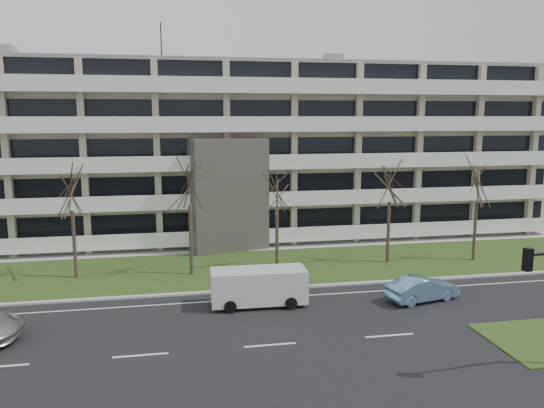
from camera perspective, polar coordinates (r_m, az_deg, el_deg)
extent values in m
plane|color=black|center=(26.03, -0.20, -14.93)|extent=(160.00, 160.00, 0.00)
cube|color=#294416|center=(38.10, -3.74, -6.89)|extent=(90.00, 10.00, 0.06)
cube|color=#B2B2AD|center=(33.36, -2.71, -9.23)|extent=(90.00, 0.35, 0.12)
cube|color=#B2B2AD|center=(43.38, -4.62, -4.85)|extent=(90.00, 2.00, 0.08)
cube|color=white|center=(31.98, -2.33, -10.17)|extent=(90.00, 0.12, 0.01)
cube|color=beige|center=(49.11, -5.59, 5.64)|extent=(60.00, 12.00, 15.00)
cube|color=gray|center=(49.19, -5.74, 14.56)|extent=(60.50, 12.50, 0.30)
cube|color=#4C4742|center=(42.49, -4.69, 0.98)|extent=(6.39, 3.69, 9.00)
cube|color=black|center=(42.74, -4.62, -2.37)|extent=(4.92, 1.19, 3.50)
cube|color=gray|center=(50.97, -27.04, 14.27)|extent=(2.00, 2.00, 1.20)
cylinder|color=black|center=(49.22, -11.84, 16.58)|extent=(0.10, 0.10, 3.50)
cube|color=black|center=(43.87, -4.78, -1.93)|extent=(58.00, 0.10, 1.80)
cube|color=white|center=(43.53, -4.67, -4.04)|extent=(58.00, 1.40, 0.22)
cube|color=white|center=(42.76, -4.59, -3.46)|extent=(58.00, 0.08, 1.00)
cube|color=black|center=(43.38, -4.84, 1.96)|extent=(58.00, 0.10, 1.80)
cube|color=white|center=(42.93, -4.72, -0.15)|extent=(58.00, 1.40, 0.22)
cube|color=white|center=(42.19, -4.64, 0.51)|extent=(58.00, 0.08, 1.00)
cube|color=black|center=(43.09, -4.90, 5.91)|extent=(58.00, 0.10, 1.80)
cube|color=white|center=(42.53, -4.78, 3.84)|extent=(58.00, 1.40, 0.22)
cube|color=white|center=(41.83, -4.70, 4.57)|extent=(58.00, 0.08, 1.00)
cube|color=black|center=(43.01, -4.95, 9.91)|extent=(58.00, 0.10, 1.80)
cube|color=white|center=(42.34, -4.83, 7.88)|extent=(58.00, 1.40, 0.22)
cube|color=white|center=(41.68, -4.75, 8.68)|extent=(58.00, 0.08, 1.00)
cube|color=black|center=(43.13, -5.01, 13.89)|extent=(58.00, 0.10, 1.80)
cube|color=white|center=(42.37, -4.89, 11.94)|extent=(58.00, 1.40, 0.22)
cube|color=white|center=(41.75, -4.81, 12.80)|extent=(58.00, 0.08, 1.00)
imported|color=#7AABD4|center=(32.71, 15.85, -8.75)|extent=(4.64, 2.51, 1.45)
cube|color=silver|center=(30.67, -1.46, -8.77)|extent=(5.48, 2.16, 1.91)
cube|color=black|center=(30.51, -1.46, -7.78)|extent=(5.07, 2.00, 0.70)
cube|color=silver|center=(31.14, 3.27, -8.79)|extent=(0.40, 1.92, 1.21)
cylinder|color=black|center=(29.83, -4.51, -10.96)|extent=(0.71, 0.27, 0.70)
cylinder|color=black|center=(31.72, -4.80, -9.71)|extent=(0.71, 0.27, 0.70)
cylinder|color=black|center=(30.26, 2.06, -10.64)|extent=(0.71, 0.27, 0.70)
cylinder|color=black|center=(32.12, 1.37, -9.42)|extent=(0.71, 0.27, 0.70)
cube|color=black|center=(23.25, 25.80, -5.40)|extent=(0.32, 0.32, 0.92)
sphere|color=red|center=(23.19, 25.86, -4.69)|extent=(0.18, 0.18, 0.18)
sphere|color=orange|center=(23.25, 25.80, -5.40)|extent=(0.18, 0.18, 0.18)
sphere|color=green|center=(23.33, 25.75, -6.10)|extent=(0.18, 0.18, 0.18)
cylinder|color=#382B21|center=(37.61, -20.48, -4.13)|extent=(0.24, 0.24, 4.59)
cylinder|color=#382B21|center=(36.33, -8.73, -3.91)|extent=(0.24, 0.24, 4.83)
cylinder|color=#382B21|center=(37.49, 0.53, -3.81)|extent=(0.24, 0.24, 4.27)
cylinder|color=#382B21|center=(39.84, 12.39, -3.02)|extent=(0.24, 0.24, 4.58)
cylinder|color=#382B21|center=(42.26, 20.97, -2.77)|extent=(0.24, 0.24, 4.49)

